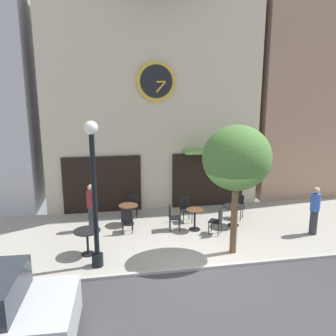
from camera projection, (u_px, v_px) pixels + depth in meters
ground_plane at (209, 268)px, 9.36m from camera, size 24.18×10.43×0.13m
clock_building at (151, 68)px, 14.31m from camera, size 8.87×4.16×11.19m
neighbor_building_right at (316, 54)px, 15.90m from camera, size 6.44×3.52×13.11m
street_lamp at (94, 196)px, 9.00m from camera, size 0.36×0.36×4.06m
street_tree at (237, 159)px, 9.64m from camera, size 2.00×1.80×3.89m
cafe_table_center_left at (87, 236)px, 10.00m from camera, size 0.79×0.79×0.77m
cafe_table_center at (128, 211)px, 12.35m from camera, size 0.71×0.71×0.74m
cafe_table_rightmost at (195, 216)px, 11.85m from camera, size 0.61×0.61×0.76m
cafe_table_center_right at (234, 211)px, 12.22m from camera, size 0.79×0.79×0.75m
cafe_chair_facing_street at (238, 205)px, 13.01m from camera, size 0.56×0.56×0.90m
cafe_chair_under_awning at (172, 216)px, 11.83m from camera, size 0.44×0.44×0.90m
cafe_chair_corner at (186, 208)px, 12.65m from camera, size 0.43×0.43×0.90m
cafe_chair_right_end at (133, 203)px, 13.19m from camera, size 0.46×0.46×0.90m
cafe_chair_mid_row at (218, 219)px, 11.48m from camera, size 0.56×0.56×0.90m
cafe_chair_facing_wall at (127, 219)px, 11.57m from camera, size 0.45×0.45×0.90m
pedestrian_blue at (315, 210)px, 11.42m from camera, size 0.45×0.45×1.67m
pedestrian_maroon at (92, 207)px, 11.76m from camera, size 0.33×0.33×1.67m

